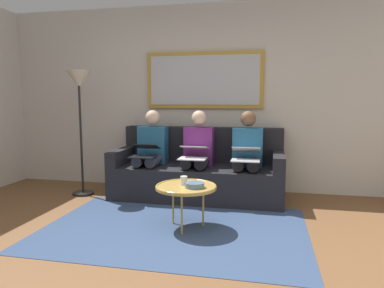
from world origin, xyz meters
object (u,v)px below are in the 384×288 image
(couch, at_px, (199,173))
(person_middle, at_px, (198,151))
(framed_mirror, at_px, (204,80))
(standing_lamp, at_px, (79,93))
(laptop_white, at_px, (194,152))
(person_right, at_px, (151,150))
(coffee_table, at_px, (186,187))
(bowl, at_px, (195,185))
(cup, at_px, (184,181))
(person_left, at_px, (247,153))
(laptop_black, at_px, (145,151))
(laptop_silver, at_px, (246,154))

(couch, bearing_deg, person_middle, 90.00)
(framed_mirror, height_order, standing_lamp, framed_mirror)
(laptop_white, height_order, person_right, person_right)
(coffee_table, height_order, bowl, bowl)
(cup, distance_m, person_right, 1.33)
(person_middle, xyz_separation_m, laptop_white, (0.00, 0.24, 0.03))
(coffee_table, bearing_deg, couch, -84.80)
(framed_mirror, relative_size, coffee_table, 2.69)
(person_left, distance_m, laptop_black, 1.30)
(coffee_table, relative_size, person_left, 0.53)
(coffee_table, relative_size, standing_lamp, 0.37)
(coffee_table, distance_m, bowl, 0.11)
(laptop_white, bearing_deg, standing_lamp, -1.52)
(coffee_table, xyz_separation_m, bowl, (-0.10, 0.04, 0.04))
(standing_lamp, bearing_deg, laptop_silver, 179.03)
(cup, bearing_deg, couch, -86.14)
(person_middle, xyz_separation_m, laptop_black, (0.64, 0.23, 0.02))
(person_left, height_order, standing_lamp, standing_lamp)
(cup, relative_size, standing_lamp, 0.05)
(cup, relative_size, person_right, 0.08)
(bowl, xyz_separation_m, person_left, (-0.43, -1.19, 0.15))
(couch, distance_m, framed_mirror, 1.30)
(bowl, distance_m, laptop_black, 1.29)
(person_right, bearing_deg, bowl, 125.41)
(framed_mirror, xyz_separation_m, bowl, (-0.21, 1.65, -1.09))
(framed_mirror, relative_size, person_middle, 1.44)
(framed_mirror, bearing_deg, standing_lamp, 22.93)
(person_right, height_order, standing_lamp, standing_lamp)
(couch, distance_m, coffee_table, 1.23)
(couch, xyz_separation_m, bowl, (-0.21, 1.26, 0.14))
(cup, relative_size, bowl, 0.48)
(couch, xyz_separation_m, coffee_table, (-0.11, 1.22, 0.11))
(person_left, bearing_deg, laptop_white, 20.55)
(person_middle, height_order, laptop_black, person_middle)
(person_right, bearing_deg, laptop_silver, 169.56)
(laptop_silver, relative_size, person_middle, 0.32)
(bowl, distance_m, person_right, 1.47)
(framed_mirror, distance_m, person_left, 1.23)
(framed_mirror, distance_m, coffee_table, 1.97)
(laptop_white, relative_size, laptop_black, 1.01)
(person_left, bearing_deg, person_middle, 0.00)
(standing_lamp, bearing_deg, person_middle, -172.69)
(cup, bearing_deg, person_middle, -85.90)
(couch, height_order, person_left, person_left)
(person_middle, bearing_deg, coffee_table, 95.51)
(couch, relative_size, laptop_silver, 6.02)
(couch, height_order, framed_mirror, framed_mirror)
(coffee_table, height_order, cup, cup)
(coffee_table, bearing_deg, laptop_silver, -120.09)
(bowl, bearing_deg, cup, -33.61)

